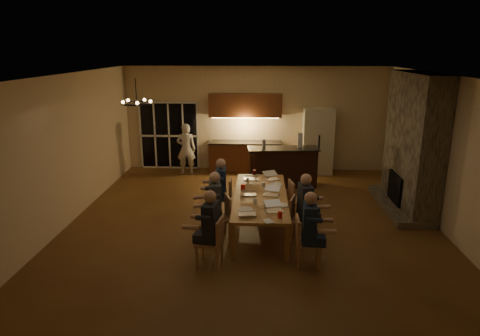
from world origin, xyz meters
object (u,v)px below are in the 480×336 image
laptop_f (272,175)px  mug_mid (263,184)px  chair_right_mid (302,220)px  person_left_far (221,189)px  chandelier (137,103)px  laptop_a (247,209)px  chair_left_far (222,198)px  person_left_mid (215,205)px  chair_right_far (300,200)px  chair_right_near (308,242)px  chair_left_mid (218,218)px  dining_table (260,212)px  mug_front (255,201)px  refrigerator (318,141)px  mug_back (248,180)px  person_right_mid (305,207)px  laptop_c (249,190)px  person_left_near (211,228)px  person_right_near (309,230)px  plate_near (281,205)px  bar_island (283,167)px  laptop_e (251,175)px  can_silver (266,205)px  laptop_d (271,190)px  bar_blender (300,140)px  bar_bottle (264,144)px  redcup_far (267,174)px  chair_left_near (209,242)px  standing_person (186,149)px  plate_far (276,184)px  laptop_b (274,206)px  redcup_mid (243,187)px

laptop_f → mug_mid: 0.56m
chair_right_mid → person_left_far: person_left_far is taller
chandelier → laptop_a: chandelier is taller
chair_left_far → mug_mid: chair_left_far is taller
mug_mid → laptop_a: bearing=-100.3°
person_left_mid → chair_right_far: bearing=110.8°
chair_left_far → chair_right_near: (1.73, -2.21, 0.00)m
chair_left_mid → person_left_mid: size_ratio=0.64×
dining_table → mug_front: size_ratio=30.06×
person_left_far → mug_mid: (0.95, 0.03, 0.11)m
refrigerator → mug_back: 3.98m
dining_table → person_right_mid: 1.07m
laptop_c → dining_table: bearing=178.2°
person_left_far → chandelier: size_ratio=2.57×
person_left_near → person_right_near: same height
chair_right_near → plate_near: 1.09m
bar_island → laptop_a: bar_island is taller
chair_right_mid → laptop_e: bearing=47.6°
dining_table → person_left_mid: 1.07m
laptop_f → can_silver: size_ratio=2.67×
laptop_d → bar_blender: bearing=91.6°
dining_table → bar_island: bar_island is taller
person_left_mid → bar_bottle: size_ratio=5.75×
dining_table → laptop_d: (0.22, -0.01, 0.49)m
mug_front → redcup_far: size_ratio=0.83×
chandelier → laptop_a: 2.78m
chair_left_near → person_left_mid: size_ratio=0.64×
chair_right_mid → person_right_mid: person_right_mid is taller
person_left_far → plate_near: 1.74m
standing_person → chandelier: 5.17m
plate_far → chair_right_near: bearing=-78.0°
person_right_near → laptop_f: size_ratio=4.31×
person_right_near → laptop_c: person_right_near is taller
bar_island → chair_right_mid: (0.21, -3.53, -0.10)m
chandelier → laptop_b: bearing=-2.8°
plate_near → chair_left_near: bearing=-141.4°
standing_person → plate_near: standing_person is taller
chair_left_mid → plate_far: chair_left_mid is taller
mug_front → redcup_mid: redcup_mid is taller
refrigerator → mug_mid: (-1.65, -3.71, -0.20)m
laptop_c → redcup_mid: size_ratio=2.67×
bar_blender → laptop_b: bearing=-101.8°
chair_left_far → laptop_e: size_ratio=2.78×
person_left_far → laptop_c: bearing=45.9°
bar_island → chair_right_mid: bearing=-91.9°
chandelier → mug_mid: 3.34m
chair_right_mid → laptop_f: bearing=33.5°
person_right_near → redcup_far: bearing=15.9°
chair_left_near → chair_left_mid: 1.10m
chair_right_near → bar_island: bearing=2.9°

